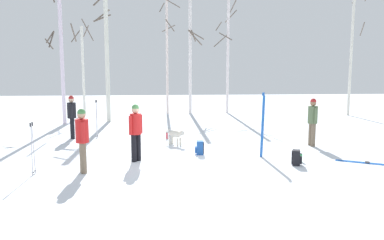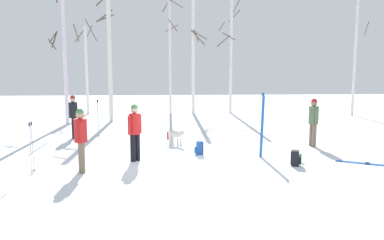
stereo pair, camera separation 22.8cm
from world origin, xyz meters
The scene contains 21 objects.
ground_plane centered at (0.00, 0.00, 0.00)m, with size 60.00×60.00×0.00m, color white.
person_0 centered at (-4.39, 4.72, 0.98)m, with size 0.34×0.50×1.72m.
person_1 centered at (-2.94, -0.43, 0.98)m, with size 0.34×0.50×1.72m.
person_2 centered at (-1.62, 0.73, 0.98)m, with size 0.38×0.41×1.72m.
person_3 centered at (4.53, 2.53, 0.98)m, with size 0.34×0.52×1.72m.
dog centered at (-0.34, 3.06, 0.39)m, with size 0.67×0.66×0.57m.
ski_pair_planted_0 centered at (2.30, 1.02, 1.01)m, with size 0.17×0.16×2.03m.
ski_pair_lying_0 centered at (5.20, -0.11, 0.01)m, with size 1.68×1.07×0.05m.
ski_poles_0 centered at (-4.21, -0.50, 0.74)m, with size 0.07×0.25×1.38m.
ski_poles_1 centered at (-3.44, 4.80, 0.81)m, with size 0.07×0.26×1.53m.
backpack_0 centered at (3.00, -0.13, 0.21)m, with size 0.33×0.31×0.44m.
backpack_1 centered at (0.37, 1.48, 0.21)m, with size 0.30×0.27×0.44m.
water_bottle_0 centered at (3.28, 0.25, 0.12)m, with size 0.08×0.08×0.26m.
water_bottle_1 centered at (-0.64, 4.35, 0.13)m, with size 0.07×0.07×0.27m.
birch_tree_0 centered at (-5.73, 8.83, 3.44)m, with size 1.50×1.48×6.84m.
birch_tree_1 centered at (-5.54, 13.01, 2.81)m, with size 1.28×1.27×5.64m.
birch_tree_2 centered at (-3.64, 9.60, 3.47)m, with size 0.88×0.80×6.77m.
birch_tree_3 centered at (-0.47, 12.77, 3.95)m, with size 1.41×1.33×7.61m.
birch_tree_4 centered at (0.96, 12.99, 3.63)m, with size 1.05×0.95×7.13m.
birch_tree_5 centered at (3.29, 13.11, 3.69)m, with size 1.47×1.51×7.03m.
birch_tree_6 centered at (10.34, 11.23, 4.07)m, with size 0.96×1.25×7.90m.
Camera 2 is at (-0.62, -10.46, 2.74)m, focal length 35.35 mm.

